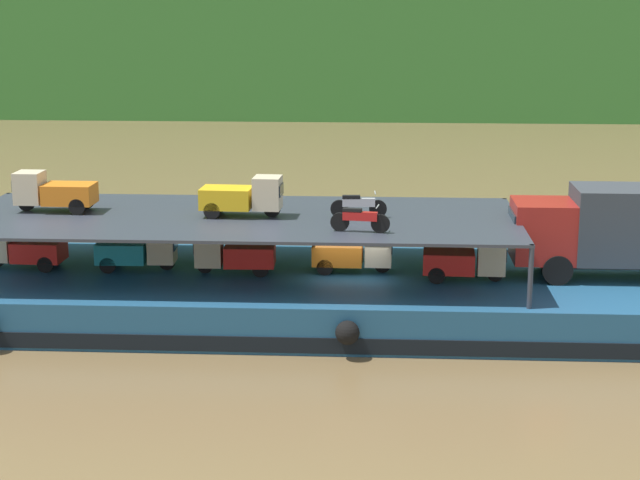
% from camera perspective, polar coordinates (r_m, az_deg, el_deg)
% --- Properties ---
extents(ground_plane, '(400.00, 400.00, 0.00)m').
position_cam_1_polar(ground_plane, '(36.35, 1.71, -4.17)').
color(ground_plane, brown).
extents(cargo_barge, '(27.99, 8.87, 1.50)m').
position_cam_1_polar(cargo_barge, '(36.11, 1.72, -3.05)').
color(cargo_barge, navy).
rests_on(cargo_barge, ground).
extents(covered_lorry, '(7.86, 2.32, 3.10)m').
position_cam_1_polar(covered_lorry, '(36.53, 16.03, 0.59)').
color(covered_lorry, maroon).
rests_on(covered_lorry, cargo_barge).
extents(cargo_rack, '(18.79, 7.48, 2.00)m').
position_cam_1_polar(cargo_rack, '(35.77, -4.34, 1.21)').
color(cargo_rack, '#2D333D').
rests_on(cargo_rack, cargo_barge).
extents(mini_truck_lower_stern, '(2.78, 1.26, 1.38)m').
position_cam_1_polar(mini_truck_lower_stern, '(38.05, -15.80, -0.46)').
color(mini_truck_lower_stern, red).
rests_on(mini_truck_lower_stern, cargo_barge).
extents(mini_truck_lower_aft, '(2.77, 1.25, 1.38)m').
position_cam_1_polar(mini_truck_lower_aft, '(36.95, -9.83, -0.55)').
color(mini_truck_lower_aft, teal).
rests_on(mini_truck_lower_aft, cargo_barge).
extents(mini_truck_lower_mid, '(2.77, 1.26, 1.38)m').
position_cam_1_polar(mini_truck_lower_mid, '(36.07, -4.71, -0.73)').
color(mini_truck_lower_mid, red).
rests_on(mini_truck_lower_mid, cargo_barge).
extents(mini_truck_lower_fore, '(2.77, 1.25, 1.38)m').
position_cam_1_polar(mini_truck_lower_fore, '(36.11, 1.86, -0.68)').
color(mini_truck_lower_fore, orange).
rests_on(mini_truck_lower_fore, cargo_barge).
extents(mini_truck_lower_bow, '(2.79, 1.28, 1.38)m').
position_cam_1_polar(mini_truck_lower_bow, '(35.35, 7.91, -1.10)').
color(mini_truck_lower_bow, red).
rests_on(mini_truck_lower_bow, cargo_barge).
extents(mini_truck_upper_stern, '(2.76, 1.23, 1.38)m').
position_cam_1_polar(mini_truck_upper_stern, '(37.44, -14.24, 2.55)').
color(mini_truck_upper_stern, orange).
rests_on(mini_truck_upper_stern, cargo_rack).
extents(mini_truck_upper_mid, '(2.79, 1.29, 1.38)m').
position_cam_1_polar(mini_truck_upper_mid, '(35.55, -4.20, 2.37)').
color(mini_truck_upper_mid, gold).
rests_on(mini_truck_upper_mid, cargo_rack).
extents(motorcycle_upper_port, '(1.89, 0.55, 0.87)m').
position_cam_1_polar(motorcycle_upper_port, '(33.17, 2.15, 1.16)').
color(motorcycle_upper_port, black).
rests_on(motorcycle_upper_port, cargo_rack).
extents(motorcycle_upper_centre, '(1.90, 0.55, 0.87)m').
position_cam_1_polar(motorcycle_upper_centre, '(35.37, 2.08, 1.92)').
color(motorcycle_upper_centre, black).
rests_on(motorcycle_upper_centre, cargo_rack).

